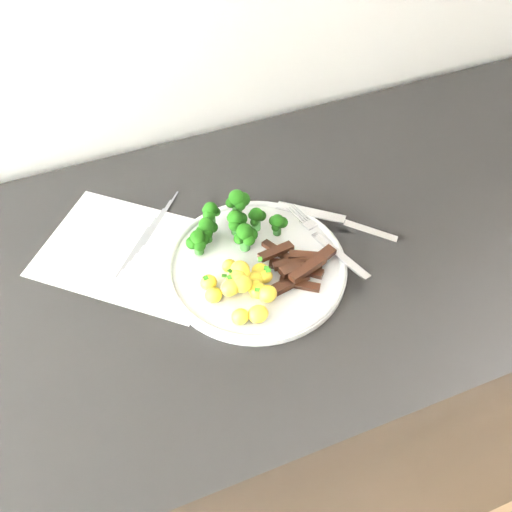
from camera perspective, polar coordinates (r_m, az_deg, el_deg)
name	(u,v)px	position (r m, az deg, el deg)	size (l,w,h in m)	color
counter	(238,409)	(1.28, -1.71, -14.56)	(2.50, 0.62, 0.94)	black
recipe_paper	(133,252)	(0.92, -11.84, 0.38)	(0.33, 0.32, 0.00)	silver
plate	(256,266)	(0.88, 0.00, -0.95)	(0.27, 0.27, 0.02)	silver
broccoli	(232,223)	(0.89, -2.37, 3.23)	(0.16, 0.10, 0.06)	#286022
potatoes	(243,285)	(0.83, -1.27, -2.81)	(0.10, 0.12, 0.04)	yellow
beef_strips	(298,266)	(0.86, 4.07, -0.97)	(0.12, 0.12, 0.03)	black
fork	(329,244)	(0.90, 7.07, 1.14)	(0.06, 0.18, 0.02)	silver
knife	(351,226)	(0.94, 9.20, 2.86)	(0.15, 0.15, 0.02)	silver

